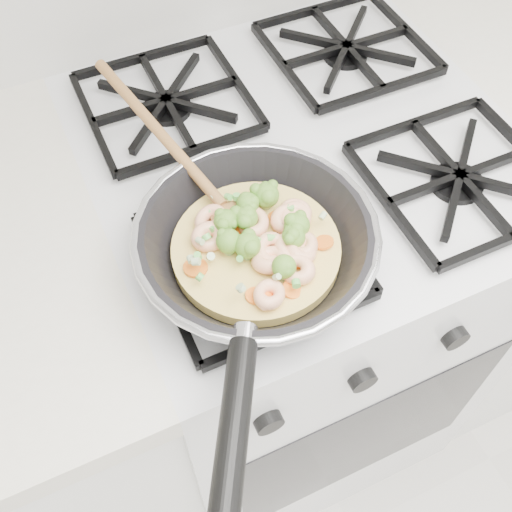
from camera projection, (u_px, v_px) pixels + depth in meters
name	position (u px, v px, depth m)	size (l,w,h in m)	color
stove	(290.00, 304.00, 1.21)	(0.60, 0.60, 0.92)	silver
skillet	(256.00, 246.00, 0.69)	(0.32, 0.61, 0.09)	black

